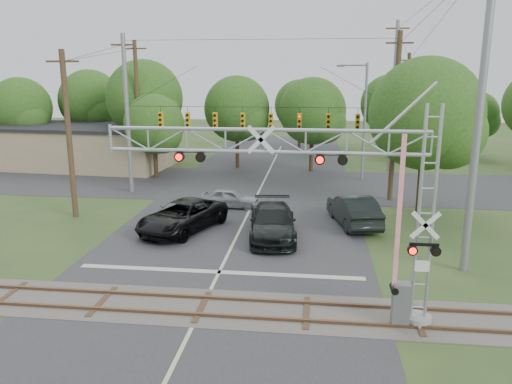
# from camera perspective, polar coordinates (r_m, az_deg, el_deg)

# --- Properties ---
(ground) EXTENTS (160.00, 160.00, 0.00)m
(ground) POSITION_cam_1_polar(r_m,az_deg,el_deg) (18.04, -7.67, -15.82)
(ground) COLOR #2B4620
(ground) RESTS_ON ground
(road_main) EXTENTS (14.00, 90.00, 0.02)m
(road_main) POSITION_cam_1_polar(r_m,az_deg,el_deg) (27.00, -2.40, -5.50)
(road_main) COLOR #2D2D30
(road_main) RESTS_ON ground
(road_cross) EXTENTS (90.00, 12.00, 0.02)m
(road_cross) POSITION_cam_1_polar(r_m,az_deg,el_deg) (40.38, 0.77, 0.93)
(road_cross) COLOR #2D2D30
(road_cross) RESTS_ON ground
(railroad_track) EXTENTS (90.00, 3.20, 0.17)m
(railroad_track) POSITION_cam_1_polar(r_m,az_deg,el_deg) (19.74, -6.20, -12.95)
(railroad_track) COLOR #4F4945
(railroad_track) RESTS_ON ground
(crossing_gantry) EXTENTS (11.61, 1.00, 7.82)m
(crossing_gantry) POSITION_cam_1_polar(r_m,az_deg,el_deg) (17.29, 8.00, 0.13)
(crossing_gantry) COLOR gray
(crossing_gantry) RESTS_ON ground
(traffic_signal_span) EXTENTS (19.34, 0.36, 11.50)m
(traffic_signal_span) POSITION_cam_1_polar(r_m,az_deg,el_deg) (35.48, 1.49, 8.48)
(traffic_signal_span) COLOR gray
(traffic_signal_span) RESTS_ON ground
(pickup_black) EXTENTS (4.80, 6.74, 1.70)m
(pickup_black) POSITION_cam_1_polar(r_m,az_deg,el_deg) (28.64, -8.40, -2.75)
(pickup_black) COLOR black
(pickup_black) RESTS_ON ground
(car_dark) EXTENTS (3.02, 6.22, 1.74)m
(car_dark) POSITION_cam_1_polar(r_m,az_deg,el_deg) (27.16, 1.91, -3.47)
(car_dark) COLOR black
(car_dark) RESTS_ON ground
(sedan_silver) EXTENTS (3.88, 1.59, 1.32)m
(sedan_silver) POSITION_cam_1_polar(r_m,az_deg,el_deg) (33.30, -2.96, -0.66)
(sedan_silver) COLOR gray
(sedan_silver) RESTS_ON ground
(suv_dark) EXTENTS (3.11, 5.77, 1.81)m
(suv_dark) POSITION_cam_1_polar(r_m,az_deg,el_deg) (29.97, 11.09, -2.03)
(suv_dark) COLOR black
(suv_dark) RESTS_ON ground
(commercial_building) EXTENTS (17.51, 9.86, 3.95)m
(commercial_building) POSITION_cam_1_polar(r_m,az_deg,el_deg) (50.55, -19.32, 4.99)
(commercial_building) COLOR #897C5B
(commercial_building) RESTS_ON ground
(streetlight) EXTENTS (2.56, 0.27, 9.58)m
(streetlight) POSITION_cam_1_polar(r_m,az_deg,el_deg) (42.30, 12.07, 8.55)
(streetlight) COLOR gray
(streetlight) RESTS_ON ground
(utility_poles) EXTENTS (25.90, 28.32, 14.21)m
(utility_poles) POSITION_cam_1_polar(r_m,az_deg,el_deg) (37.48, 5.66, 9.41)
(utility_poles) COLOR #3B281B
(utility_poles) RESTS_ON ground
(treeline) EXTENTS (55.73, 31.05, 10.02)m
(treeline) POSITION_cam_1_polar(r_m,az_deg,el_deg) (46.95, 1.95, 9.74)
(treeline) COLOR #382719
(treeline) RESTS_ON ground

